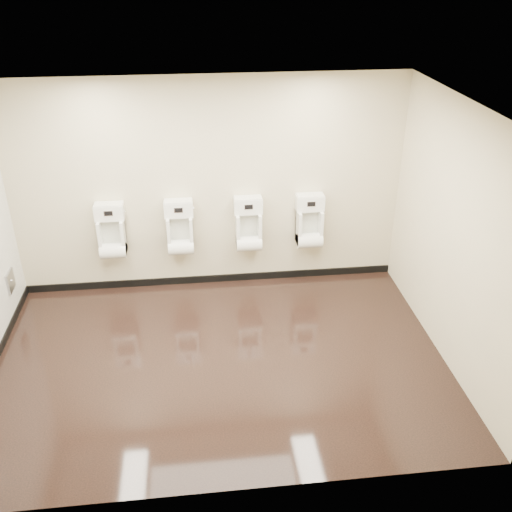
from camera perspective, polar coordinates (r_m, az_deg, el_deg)
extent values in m
cube|color=black|center=(6.51, -3.57, -10.42)|extent=(5.00, 3.50, 0.00)
cube|color=silver|center=(5.23, -4.50, 14.23)|extent=(5.00, 3.50, 0.00)
cube|color=beige|center=(7.33, -4.72, 6.90)|extent=(5.00, 0.02, 2.80)
cube|color=beige|center=(4.27, -2.70, -10.40)|extent=(5.00, 0.02, 2.80)
cube|color=beige|center=(6.33, 19.24, 1.73)|extent=(0.02, 3.50, 2.80)
cube|color=black|center=(7.91, -4.33, -2.26)|extent=(5.00, 0.02, 0.10)
cube|color=#9E9EA3|center=(7.58, -23.36, -2.31)|extent=(0.03, 0.25, 0.25)
cylinder|color=silver|center=(7.57, -23.23, -2.30)|extent=(0.02, 0.04, 0.04)
cube|color=white|center=(7.53, -14.19, 1.87)|extent=(0.33, 0.24, 0.47)
cube|color=silver|center=(7.58, -14.16, 2.40)|extent=(0.25, 0.01, 0.35)
cylinder|color=white|center=(7.55, -14.09, 0.52)|extent=(0.33, 0.20, 0.20)
cube|color=white|center=(7.42, -14.47, 4.29)|extent=(0.37, 0.17, 0.20)
cube|color=black|center=(7.33, -14.56, 4.14)|extent=(0.09, 0.01, 0.05)
cube|color=silver|center=(7.33, -14.56, 4.15)|extent=(0.11, 0.01, 0.07)
cylinder|color=silver|center=(7.40, -13.02, 4.38)|extent=(0.01, 0.03, 0.03)
cube|color=white|center=(7.46, -7.59, 2.25)|extent=(0.33, 0.24, 0.47)
cube|color=silver|center=(7.51, -7.60, 2.78)|extent=(0.25, 0.01, 0.35)
cylinder|color=white|center=(7.47, -7.51, 0.88)|extent=(0.33, 0.20, 0.20)
cube|color=white|center=(7.34, -7.75, 4.70)|extent=(0.37, 0.17, 0.20)
cube|color=black|center=(7.25, -7.76, 4.55)|extent=(0.09, 0.01, 0.05)
cube|color=silver|center=(7.25, -7.76, 4.56)|extent=(0.11, 0.01, 0.07)
cylinder|color=silver|center=(7.34, -6.27, 4.78)|extent=(0.01, 0.03, 0.03)
cube|color=white|center=(7.48, -0.76, 2.61)|extent=(0.33, 0.24, 0.47)
cube|color=silver|center=(7.53, -0.82, 3.14)|extent=(0.25, 0.01, 0.35)
cylinder|color=white|center=(7.50, -0.70, 1.25)|extent=(0.33, 0.20, 0.20)
cube|color=white|center=(7.37, -0.80, 5.06)|extent=(0.37, 0.17, 0.20)
cube|color=black|center=(7.28, -0.73, 4.92)|extent=(0.09, 0.01, 0.05)
cube|color=silver|center=(7.28, -0.73, 4.93)|extent=(0.11, 0.01, 0.07)
cylinder|color=silver|center=(7.39, 0.66, 5.13)|extent=(0.01, 0.03, 0.03)
cube|color=white|center=(7.60, 5.35, 2.91)|extent=(0.33, 0.24, 0.47)
cube|color=silver|center=(7.65, 5.25, 3.43)|extent=(0.25, 0.01, 0.35)
cylinder|color=white|center=(7.62, 5.39, 1.56)|extent=(0.33, 0.20, 0.20)
cube|color=white|center=(7.49, 5.41, 5.32)|extent=(0.37, 0.17, 0.20)
cube|color=black|center=(7.40, 5.56, 5.18)|extent=(0.09, 0.01, 0.05)
cube|color=silver|center=(7.40, 5.56, 5.19)|extent=(0.11, 0.01, 0.07)
cylinder|color=silver|center=(7.53, 6.83, 5.37)|extent=(0.01, 0.03, 0.03)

